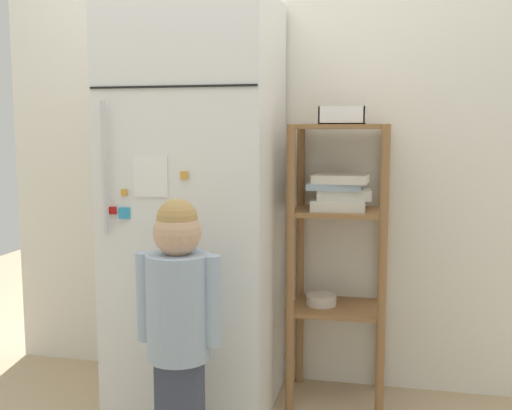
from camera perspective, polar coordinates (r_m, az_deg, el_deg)
name	(u,v)px	position (r m, az deg, el deg)	size (l,w,h in m)	color
ground_plane	(248,406)	(2.69, -0.79, -18.75)	(6.00, 6.00, 0.00)	tan
kitchen_wall_back	(264,145)	(2.76, 0.76, 5.83)	(2.56, 0.03, 2.22)	silver
refrigerator	(197,205)	(2.52, -5.66, -0.01)	(0.66, 0.62, 1.72)	white
child_standing	(179,306)	(2.09, -7.45, -9.59)	(0.30, 0.23, 0.95)	#3F4659
pantry_shelf_unit	(338,228)	(2.55, 7.92, -2.23)	(0.41, 0.33, 1.20)	olive
fruit_bin	(342,117)	(2.52, 8.31, 8.37)	(0.19, 0.16, 0.08)	white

